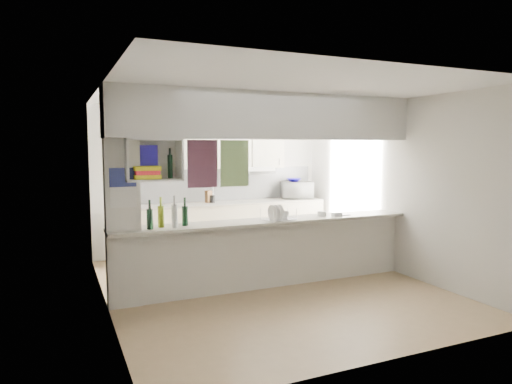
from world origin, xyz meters
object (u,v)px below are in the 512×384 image
dish_rack (278,214)px  microwave (297,190)px  wine_bottles (168,216)px  bowl (294,180)px

dish_rack → microwave: bearing=44.7°
microwave → wine_bottles: bearing=52.5°
bowl → dish_rack: 2.69m
dish_rack → wine_bottles: 1.49m
microwave → bowl: bearing=-25.3°
dish_rack → wine_bottles: size_ratio=0.86×
microwave → bowl: size_ratio=2.27×
bowl → wine_bottles: 3.70m
microwave → wine_bottles: (-2.99, -2.18, -0.02)m
dish_rack → wine_bottles: (-1.49, 0.03, 0.05)m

